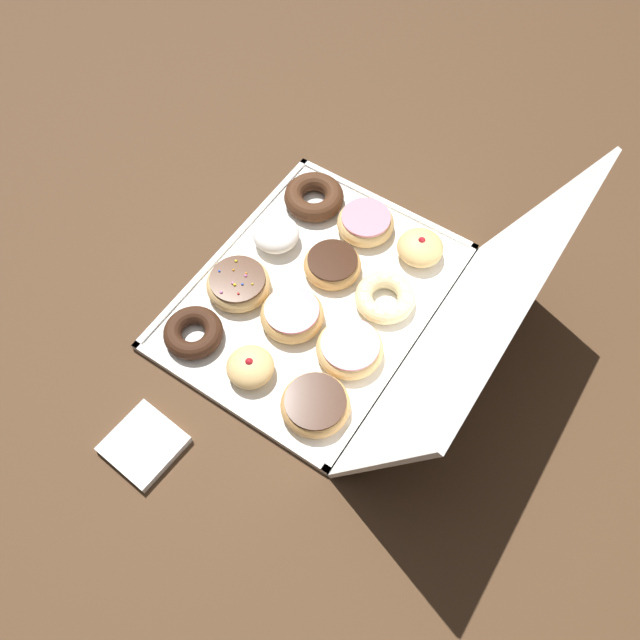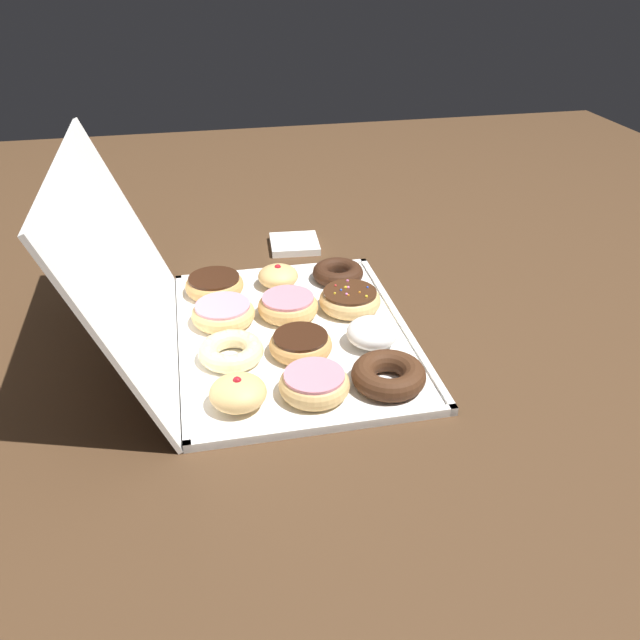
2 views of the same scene
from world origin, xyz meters
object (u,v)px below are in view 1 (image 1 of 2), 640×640
Objects in this scene: pink_frosted_donut_4 at (365,222)px; donut_box at (313,296)px; napkin_stack at (144,445)px; powdered_filled_donut_1 at (276,234)px; jelly_filled_donut_7 at (251,367)px; cruller_donut_9 at (385,297)px; chocolate_frosted_donut_11 at (315,404)px; chocolate_frosted_donut_5 at (331,264)px; pink_frosted_donut_10 at (350,348)px; pink_frosted_donut_6 at (293,315)px; sprinkle_donut_2 at (238,284)px; chocolate_cake_ring_donut_0 at (314,197)px; jelly_filled_donut_8 at (420,248)px; chocolate_cake_ring_donut_3 at (193,333)px.

donut_box is at bearing 0.20° from pink_frosted_donut_4.
donut_box is 0.40m from napkin_stack.
powdered_filled_donut_1 reaches higher than pink_frosted_donut_4.
jelly_filled_donut_7 reaches higher than napkin_stack.
cruller_donut_9 is 0.49m from napkin_stack.
chocolate_frosted_donut_5 is at bearing -151.97° from chocolate_frosted_donut_11.
pink_frosted_donut_10 is 0.38m from napkin_stack.
powdered_filled_donut_1 is at bearing -134.74° from pink_frosted_donut_6.
napkin_stack is (0.33, -0.19, -0.02)m from pink_frosted_donut_10.
donut_box is 0.20m from jelly_filled_donut_7.
cruller_donut_9 is at bearing 137.25° from pink_frosted_donut_6.
jelly_filled_donut_7 is (0.13, 0.12, 0.00)m from sprinkle_donut_2.
pink_frosted_donut_4 reaches higher than napkin_stack.
chocolate_cake_ring_donut_0 is 0.40m from jelly_filled_donut_7.
pink_frosted_donut_10 is (0.13, 0.00, 0.00)m from cruller_donut_9.
chocolate_cake_ring_donut_0 is 0.12m from powdered_filled_donut_1.
cruller_donut_9 is 0.95× the size of chocolate_frosted_donut_11.
donut_box is 4.53× the size of sprinkle_donut_2.
jelly_filled_donut_7 reaches higher than donut_box.
pink_frosted_donut_10 is (-0.00, 0.12, -0.00)m from pink_frosted_donut_6.
jelly_filled_donut_8 is (-0.13, 0.25, 0.00)m from powdered_filled_donut_1.
powdered_filled_donut_1 reaches higher than pink_frosted_donut_10.
chocolate_frosted_donut_5 is 0.47m from napkin_stack.
jelly_filled_donut_7 is 0.40m from jelly_filled_donut_8.
powdered_filled_donut_1 is 1.02× the size of jelly_filled_donut_8.
jelly_filled_donut_8 is at bearing 179.80° from cruller_donut_9.
sprinkle_donut_2 is at bearing -60.59° from donut_box.
chocolate_frosted_donut_11 reaches higher than napkin_stack.
chocolate_frosted_donut_11 is at bearing 2.63° from cruller_donut_9.
pink_frosted_donut_6 is 0.17m from cruller_donut_9.
donut_box is 4.93× the size of chocolate_frosted_donut_5.
chocolate_frosted_donut_5 is 1.33× the size of jelly_filled_donut_7.
chocolate_frosted_donut_5 is 0.18m from jelly_filled_donut_8.
pink_frosted_donut_6 is at bearing -42.75° from cruller_donut_9.
pink_frosted_donut_4 is at bearing -136.33° from cruller_donut_9.
chocolate_frosted_donut_11 is at bearing 46.86° from pink_frosted_donut_6.
chocolate_frosted_donut_5 is at bearing -93.01° from cruller_donut_9.
pink_frosted_donut_6 is (0.25, 0.12, 0.00)m from chocolate_cake_ring_donut_0.
pink_frosted_donut_4 is 0.98× the size of pink_frosted_donut_6.
powdered_filled_donut_1 is 0.13m from sprinkle_donut_2.
napkin_stack is (0.33, -0.07, -0.02)m from pink_frosted_donut_6.
jelly_filled_donut_7 is at bearing -43.97° from pink_frosted_donut_10.
pink_frosted_donut_4 is 1.03× the size of chocolate_frosted_donut_5.
jelly_filled_donut_8 is 0.76× the size of chocolate_frosted_donut_11.
jelly_filled_donut_7 is at bearing -25.12° from cruller_donut_9.
sprinkle_donut_2 reaches higher than chocolate_frosted_donut_11.
pink_frosted_donut_10 is at bearing 149.69° from napkin_stack.
chocolate_cake_ring_donut_3 is at bearing 0.45° from powdered_filled_donut_1.
chocolate_frosted_donut_5 is 0.29m from chocolate_frosted_donut_11.
jelly_filled_donut_8 reaches higher than napkin_stack.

